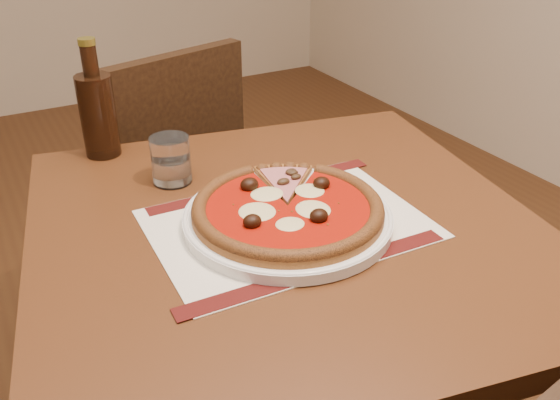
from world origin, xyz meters
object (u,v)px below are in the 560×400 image
object	(u,v)px
table	(286,272)
plate	(288,218)
chair_far	(156,189)
water_glass	(171,160)
pizza	(288,208)
bottle	(98,111)

from	to	relation	value
table	plate	bearing A→B (deg)	-102.44
chair_far	plate	distance (m)	0.72
table	chair_far	world-z (taller)	chair_far
table	water_glass	distance (m)	0.29
chair_far	pizza	bearing A→B (deg)	75.65
plate	water_glass	bearing A→B (deg)	115.20
plate	pizza	xyz separation A→B (m)	(-0.00, -0.00, 0.02)
pizza	bottle	xyz separation A→B (m)	(-0.19, 0.41, 0.06)
table	chair_far	bearing A→B (deg)	91.87
bottle	water_glass	bearing A→B (deg)	-66.44
chair_far	table	bearing A→B (deg)	75.85
table	bottle	xyz separation A→B (m)	(-0.19, 0.40, 0.19)
table	plate	world-z (taller)	plate
bottle	plate	bearing A→B (deg)	-65.51
table	water_glass	size ratio (longest dim) A/B	10.87
pizza	table	bearing A→B (deg)	77.42
pizza	bottle	size ratio (longest dim) A/B	1.32
pizza	bottle	distance (m)	0.46
chair_far	pizza	world-z (taller)	chair_far
pizza	water_glass	distance (m)	0.26
plate	pizza	distance (m)	0.02
pizza	water_glass	size ratio (longest dim) A/B	3.52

